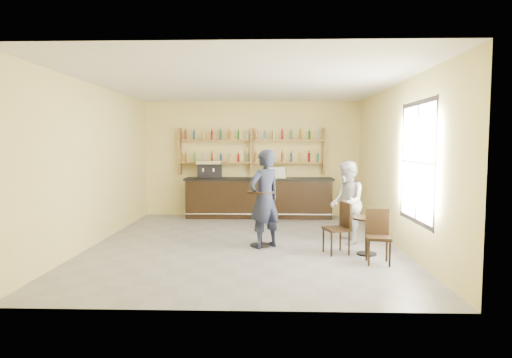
{
  "coord_description": "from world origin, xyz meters",
  "views": [
    {
      "loc": [
        0.48,
        -8.5,
        2.0
      ],
      "look_at": [
        0.2,
        0.8,
        1.25
      ],
      "focal_mm": 30.0,
      "sensor_mm": 36.0,
      "label": 1
    }
  ],
  "objects_px": {
    "espresso_machine": "(209,169)",
    "pedestal_table": "(260,219)",
    "chair_south": "(378,237)",
    "cafe_table": "(367,236)",
    "patron_second": "(347,202)",
    "chair_west": "(336,228)",
    "pastry_case": "(276,172)",
    "bar_counter": "(259,198)",
    "man_main": "(264,199)"
  },
  "relations": [
    {
      "from": "pastry_case",
      "to": "patron_second",
      "type": "height_order",
      "value": "patron_second"
    },
    {
      "from": "pastry_case",
      "to": "man_main",
      "type": "bearing_deg",
      "value": -97.81
    },
    {
      "from": "espresso_machine",
      "to": "pedestal_table",
      "type": "height_order",
      "value": "espresso_machine"
    },
    {
      "from": "pedestal_table",
      "to": "cafe_table",
      "type": "distance_m",
      "value": 2.06
    },
    {
      "from": "chair_west",
      "to": "patron_second",
      "type": "relative_size",
      "value": 0.56
    },
    {
      "from": "bar_counter",
      "to": "cafe_table",
      "type": "height_order",
      "value": "bar_counter"
    },
    {
      "from": "pastry_case",
      "to": "chair_south",
      "type": "relative_size",
      "value": 0.55
    },
    {
      "from": "man_main",
      "to": "pedestal_table",
      "type": "bearing_deg",
      "value": -93.62
    },
    {
      "from": "pedestal_table",
      "to": "chair_south",
      "type": "relative_size",
      "value": 1.2
    },
    {
      "from": "bar_counter",
      "to": "patron_second",
      "type": "bearing_deg",
      "value": -58.49
    },
    {
      "from": "chair_west",
      "to": "bar_counter",
      "type": "bearing_deg",
      "value": -176.1
    },
    {
      "from": "man_main",
      "to": "chair_west",
      "type": "xyz_separation_m",
      "value": [
        1.32,
        -0.45,
        -0.48
      ]
    },
    {
      "from": "chair_south",
      "to": "espresso_machine",
      "type": "bearing_deg",
      "value": 134.17
    },
    {
      "from": "bar_counter",
      "to": "cafe_table",
      "type": "relative_size",
      "value": 5.87
    },
    {
      "from": "bar_counter",
      "to": "patron_second",
      "type": "relative_size",
      "value": 2.41
    },
    {
      "from": "pastry_case",
      "to": "patron_second",
      "type": "xyz_separation_m",
      "value": [
        1.37,
        -3.03,
        -0.4
      ]
    },
    {
      "from": "chair_west",
      "to": "espresso_machine",
      "type": "bearing_deg",
      "value": -160.93
    },
    {
      "from": "espresso_machine",
      "to": "chair_south",
      "type": "relative_size",
      "value": 0.72
    },
    {
      "from": "espresso_machine",
      "to": "patron_second",
      "type": "xyz_separation_m",
      "value": [
        3.21,
        -3.03,
        -0.49
      ]
    },
    {
      "from": "chair_west",
      "to": "patron_second",
      "type": "height_order",
      "value": "patron_second"
    },
    {
      "from": "bar_counter",
      "to": "chair_west",
      "type": "xyz_separation_m",
      "value": [
        1.51,
        -3.88,
        -0.07
      ]
    },
    {
      "from": "pastry_case",
      "to": "chair_west",
      "type": "height_order",
      "value": "pastry_case"
    },
    {
      "from": "pastry_case",
      "to": "pedestal_table",
      "type": "height_order",
      "value": "pastry_case"
    },
    {
      "from": "bar_counter",
      "to": "pedestal_table",
      "type": "xyz_separation_m",
      "value": [
        0.11,
        -3.32,
        0.0
      ]
    },
    {
      "from": "patron_second",
      "to": "cafe_table",
      "type": "bearing_deg",
      "value": 15.97
    },
    {
      "from": "pastry_case",
      "to": "pedestal_table",
      "type": "relative_size",
      "value": 0.46
    },
    {
      "from": "chair_south",
      "to": "pedestal_table",
      "type": "bearing_deg",
      "value": 155.59
    },
    {
      "from": "bar_counter",
      "to": "pedestal_table",
      "type": "height_order",
      "value": "pedestal_table"
    },
    {
      "from": "bar_counter",
      "to": "man_main",
      "type": "bearing_deg",
      "value": -86.83
    },
    {
      "from": "cafe_table",
      "to": "chair_west",
      "type": "distance_m",
      "value": 0.57
    },
    {
      "from": "espresso_machine",
      "to": "man_main",
      "type": "distance_m",
      "value": 3.79
    },
    {
      "from": "bar_counter",
      "to": "cafe_table",
      "type": "distance_m",
      "value": 4.45
    },
    {
      "from": "chair_west",
      "to": "chair_south",
      "type": "height_order",
      "value": "chair_west"
    },
    {
      "from": "bar_counter",
      "to": "patron_second",
      "type": "xyz_separation_m",
      "value": [
        1.86,
        -3.03,
        0.29
      ]
    },
    {
      "from": "pedestal_table",
      "to": "man_main",
      "type": "height_order",
      "value": "man_main"
    },
    {
      "from": "man_main",
      "to": "chair_west",
      "type": "relative_size",
      "value": 2.03
    },
    {
      "from": "pastry_case",
      "to": "patron_second",
      "type": "distance_m",
      "value": 3.35
    },
    {
      "from": "man_main",
      "to": "cafe_table",
      "type": "relative_size",
      "value": 2.78
    },
    {
      "from": "pedestal_table",
      "to": "chair_south",
      "type": "distance_m",
      "value": 2.34
    },
    {
      "from": "bar_counter",
      "to": "chair_south",
      "type": "height_order",
      "value": "bar_counter"
    },
    {
      "from": "patron_second",
      "to": "chair_west",
      "type": "bearing_deg",
      "value": -18.68
    },
    {
      "from": "man_main",
      "to": "chair_south",
      "type": "distance_m",
      "value": 2.27
    },
    {
      "from": "chair_west",
      "to": "chair_south",
      "type": "xyz_separation_m",
      "value": [
        0.6,
        -0.65,
        -0.02
      ]
    },
    {
      "from": "pedestal_table",
      "to": "man_main",
      "type": "relative_size",
      "value": 0.57
    },
    {
      "from": "pedestal_table",
      "to": "cafe_table",
      "type": "xyz_separation_m",
      "value": [
        1.95,
        -0.61,
        -0.2
      ]
    },
    {
      "from": "cafe_table",
      "to": "chair_south",
      "type": "distance_m",
      "value": 0.61
    },
    {
      "from": "patron_second",
      "to": "pastry_case",
      "type": "bearing_deg",
      "value": -152.4
    },
    {
      "from": "cafe_table",
      "to": "patron_second",
      "type": "distance_m",
      "value": 1.05
    },
    {
      "from": "espresso_machine",
      "to": "pedestal_table",
      "type": "distance_m",
      "value": 3.71
    },
    {
      "from": "espresso_machine",
      "to": "man_main",
      "type": "relative_size",
      "value": 0.34
    }
  ]
}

